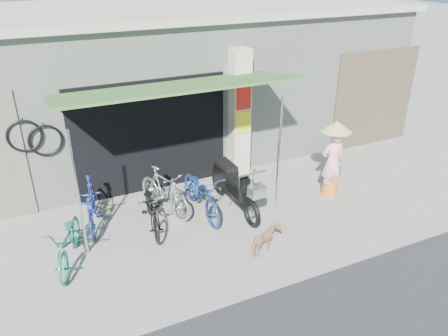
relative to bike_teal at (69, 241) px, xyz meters
name	(u,v)px	position (x,y,z in m)	size (l,w,h in m)	color
ground	(256,234)	(3.28, -0.60, -0.43)	(80.00, 80.00, 0.00)	gray
bicycle_shop	(166,78)	(3.27, 4.49, 1.41)	(12.30, 5.30, 3.66)	#A5ABA3
shop_pillar	(239,115)	(4.13, 1.84, 1.07)	(0.42, 0.44, 3.00)	beige
awning	(176,89)	(2.37, 1.02, 2.09)	(4.60, 1.88, 2.72)	#315A28
neighbour_right	(374,99)	(8.28, 1.99, 0.87)	(2.60, 0.06, 2.60)	brown
bike_teal	(69,241)	(0.00, 0.00, 0.00)	(0.57, 1.62, 0.85)	#1D826A
bike_blue	(91,204)	(0.54, 1.00, 0.06)	(0.45, 1.61, 0.97)	navy
bike_black	(152,208)	(1.58, 0.45, 0.00)	(0.56, 1.62, 0.85)	black
bike_silver	(164,191)	(1.97, 0.91, 0.05)	(0.45, 1.60, 0.96)	silver
bike_navy	(201,192)	(2.64, 0.55, 0.05)	(0.63, 1.80, 0.94)	navy
street_dog	(266,241)	(3.14, -1.21, -0.15)	(0.29, 0.64, 0.54)	#9C8C52
moped	(233,186)	(3.31, 0.45, 0.10)	(0.58, 2.03, 1.15)	black
nun	(333,159)	(5.52, 0.10, 0.42)	(0.64, 0.64, 1.70)	#FFABBD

